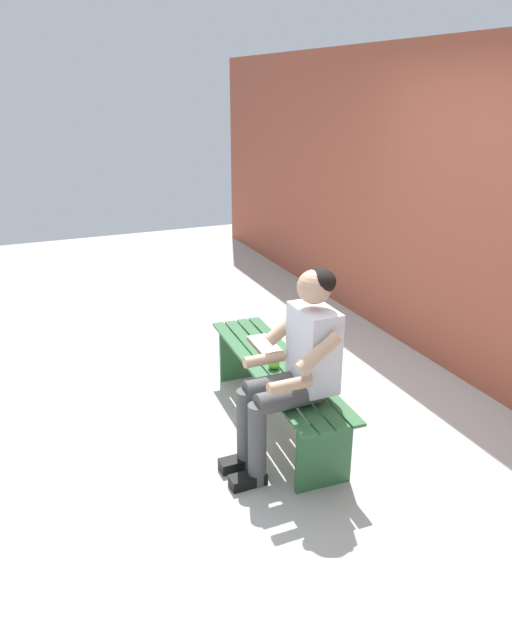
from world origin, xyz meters
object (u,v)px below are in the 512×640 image
bench_near (276,379)px  book_open (266,347)px  person_seated (295,364)px  apple (274,363)px

bench_near → book_open: size_ratio=4.17×
person_seated → apple: bearing=-7.9°
bench_near → book_open: (0.27, -0.05, 0.12)m
book_open → apple: bearing=167.2°
bench_near → apple: (-0.05, 0.04, 0.15)m
bench_near → book_open: 0.30m
bench_near → person_seated: (-0.47, 0.10, 0.35)m
apple → bench_near: bearing=-41.6°
bench_near → apple: apple is taller
person_seated → book_open: (0.74, -0.15, -0.23)m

